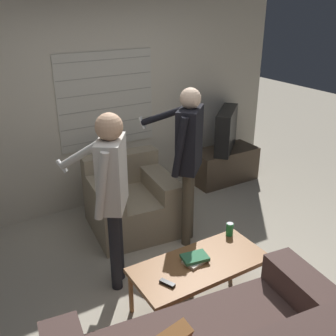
{
  "coord_description": "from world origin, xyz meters",
  "views": [
    {
      "loc": [
        -1.72,
        -2.42,
        2.5
      ],
      "look_at": [
        0.07,
        0.52,
        1.0
      ],
      "focal_mm": 42.0,
      "sensor_mm": 36.0,
      "label": 1
    }
  ],
  "objects_px": {
    "tv": "(226,130)",
    "spare_remote": "(167,283)",
    "soda_can": "(230,229)",
    "armchair_beige": "(130,201)",
    "book_stack": "(195,259)",
    "person_left_standing": "(111,182)",
    "person_right_standing": "(188,149)",
    "coffee_table": "(200,267)"
  },
  "relations": [
    {
      "from": "coffee_table",
      "to": "soda_can",
      "type": "bearing_deg",
      "value": 22.82
    },
    {
      "from": "armchair_beige",
      "to": "soda_can",
      "type": "height_order",
      "value": "armchair_beige"
    },
    {
      "from": "person_right_standing",
      "to": "spare_remote",
      "type": "bearing_deg",
      "value": -174.04
    },
    {
      "from": "soda_can",
      "to": "book_stack",
      "type": "bearing_deg",
      "value": -161.89
    },
    {
      "from": "coffee_table",
      "to": "soda_can",
      "type": "xyz_separation_m",
      "value": [
        0.48,
        0.2,
        0.1
      ]
    },
    {
      "from": "coffee_table",
      "to": "spare_remote",
      "type": "height_order",
      "value": "spare_remote"
    },
    {
      "from": "soda_can",
      "to": "spare_remote",
      "type": "distance_m",
      "value": 0.91
    },
    {
      "from": "coffee_table",
      "to": "book_stack",
      "type": "height_order",
      "value": "book_stack"
    },
    {
      "from": "soda_can",
      "to": "spare_remote",
      "type": "height_order",
      "value": "soda_can"
    },
    {
      "from": "tv",
      "to": "spare_remote",
      "type": "xyz_separation_m",
      "value": [
        -2.18,
        -2.0,
        -0.33
      ]
    },
    {
      "from": "armchair_beige",
      "to": "spare_remote",
      "type": "distance_m",
      "value": 1.64
    },
    {
      "from": "coffee_table",
      "to": "tv",
      "type": "xyz_separation_m",
      "value": [
        1.8,
        1.92,
        0.38
      ]
    },
    {
      "from": "tv",
      "to": "soda_can",
      "type": "relative_size",
      "value": 5.62
    },
    {
      "from": "tv",
      "to": "soda_can",
      "type": "distance_m",
      "value": 2.18
    },
    {
      "from": "armchair_beige",
      "to": "book_stack",
      "type": "height_order",
      "value": "armchair_beige"
    },
    {
      "from": "tv",
      "to": "person_right_standing",
      "type": "distance_m",
      "value": 1.71
    },
    {
      "from": "armchair_beige",
      "to": "person_right_standing",
      "type": "bearing_deg",
      "value": 130.41
    },
    {
      "from": "person_left_standing",
      "to": "book_stack",
      "type": "distance_m",
      "value": 0.96
    },
    {
      "from": "book_stack",
      "to": "soda_can",
      "type": "xyz_separation_m",
      "value": [
        0.51,
        0.17,
        0.04
      ]
    },
    {
      "from": "spare_remote",
      "to": "person_left_standing",
      "type": "bearing_deg",
      "value": 74.62
    },
    {
      "from": "armchair_beige",
      "to": "coffee_table",
      "type": "distance_m",
      "value": 1.48
    },
    {
      "from": "book_stack",
      "to": "coffee_table",
      "type": "bearing_deg",
      "value": -59.04
    },
    {
      "from": "tv",
      "to": "spare_remote",
      "type": "height_order",
      "value": "tv"
    },
    {
      "from": "armchair_beige",
      "to": "coffee_table",
      "type": "xyz_separation_m",
      "value": [
        -0.07,
        -1.48,
        0.07
      ]
    },
    {
      "from": "soda_can",
      "to": "person_right_standing",
      "type": "bearing_deg",
      "value": 91.41
    },
    {
      "from": "soda_can",
      "to": "tv",
      "type": "bearing_deg",
      "value": 52.34
    },
    {
      "from": "person_left_standing",
      "to": "spare_remote",
      "type": "relative_size",
      "value": 12.33
    },
    {
      "from": "tv",
      "to": "book_stack",
      "type": "relative_size",
      "value": 2.91
    },
    {
      "from": "coffee_table",
      "to": "armchair_beige",
      "type": "bearing_deg",
      "value": 87.22
    },
    {
      "from": "tv",
      "to": "spare_remote",
      "type": "distance_m",
      "value": 2.98
    },
    {
      "from": "person_right_standing",
      "to": "book_stack",
      "type": "height_order",
      "value": "person_right_standing"
    },
    {
      "from": "coffee_table",
      "to": "tv",
      "type": "distance_m",
      "value": 2.66
    },
    {
      "from": "spare_remote",
      "to": "person_right_standing",
      "type": "bearing_deg",
      "value": 25.17
    },
    {
      "from": "tv",
      "to": "book_stack",
      "type": "xyz_separation_m",
      "value": [
        -1.83,
        -1.88,
        -0.31
      ]
    },
    {
      "from": "person_right_standing",
      "to": "armchair_beige",
      "type": "bearing_deg",
      "value": 80.56
    },
    {
      "from": "person_left_standing",
      "to": "person_right_standing",
      "type": "bearing_deg",
      "value": -40.95
    },
    {
      "from": "armchair_beige",
      "to": "person_left_standing",
      "type": "relative_size",
      "value": 0.61
    },
    {
      "from": "tv",
      "to": "book_stack",
      "type": "bearing_deg",
      "value": 3.18
    },
    {
      "from": "book_stack",
      "to": "spare_remote",
      "type": "bearing_deg",
      "value": -160.34
    },
    {
      "from": "coffee_table",
      "to": "spare_remote",
      "type": "xyz_separation_m",
      "value": [
        -0.38,
        -0.09,
        0.05
      ]
    },
    {
      "from": "soda_can",
      "to": "spare_remote",
      "type": "xyz_separation_m",
      "value": [
        -0.86,
        -0.29,
        -0.05
      ]
    },
    {
      "from": "book_stack",
      "to": "spare_remote",
      "type": "relative_size",
      "value": 1.8
    }
  ]
}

